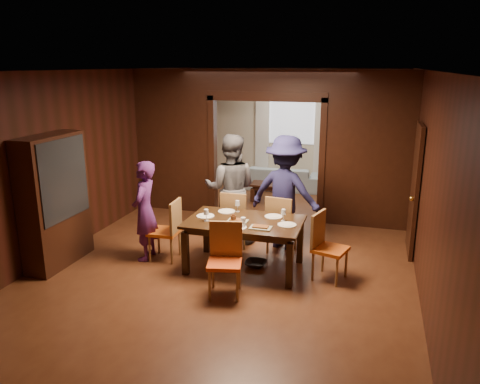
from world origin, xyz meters
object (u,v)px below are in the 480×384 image
(person_navy, at_px, (286,193))
(chair_far_l, at_px, (237,218))
(hutch, at_px, (55,201))
(chair_left, at_px, (164,230))
(chair_near, at_px, (225,261))
(dining_table, at_px, (244,245))
(sofa, at_px, (280,178))
(chair_right, at_px, (331,247))
(person_purple, at_px, (145,211))
(coffee_table, at_px, (268,192))
(chair_far_r, at_px, (282,223))
(person_grey, at_px, (231,189))

(person_navy, bearing_deg, chair_far_l, 25.59)
(hutch, bearing_deg, chair_far_l, 31.11)
(chair_left, height_order, chair_near, same)
(dining_table, distance_m, hutch, 2.93)
(sofa, relative_size, chair_right, 1.99)
(person_purple, xyz_separation_m, hutch, (-1.21, -0.54, 0.21))
(coffee_table, relative_size, chair_far_l, 0.82)
(person_purple, bearing_deg, chair_left, 94.78)
(chair_right, distance_m, chair_far_l, 1.86)
(person_purple, xyz_separation_m, chair_near, (1.57, -0.82, -0.30))
(chair_far_r, bearing_deg, person_grey, -6.94)
(chair_left, xyz_separation_m, hutch, (-1.50, -0.60, 0.52))
(sofa, distance_m, dining_table, 4.76)
(sofa, distance_m, hutch, 5.90)
(coffee_table, xyz_separation_m, chair_right, (1.74, -3.66, 0.28))
(chair_right, bearing_deg, chair_near, 140.67)
(sofa, relative_size, hutch, 0.96)
(person_navy, relative_size, coffee_table, 2.36)
(person_navy, distance_m, chair_near, 2.03)
(person_grey, distance_m, sofa, 3.75)
(chair_right, distance_m, chair_far_r, 1.18)
(chair_left, relative_size, hutch, 0.48)
(sofa, height_order, chair_left, chair_left)
(chair_far_l, relative_size, chair_near, 1.00)
(person_purple, relative_size, chair_left, 1.62)
(dining_table, distance_m, chair_far_l, 0.94)
(person_purple, height_order, chair_far_l, person_purple)
(coffee_table, bearing_deg, dining_table, -82.70)
(person_navy, relative_size, chair_far_r, 1.95)
(sofa, bearing_deg, chair_far_r, 100.38)
(coffee_table, bearing_deg, chair_far_r, -72.86)
(person_navy, xyz_separation_m, sofa, (-0.83, 3.70, -0.66))
(chair_right, distance_m, chair_near, 1.56)
(person_grey, bearing_deg, hutch, 26.82)
(coffee_table, bearing_deg, sofa, 87.73)
(person_navy, relative_size, sofa, 0.98)
(chair_right, bearing_deg, person_navy, 55.77)
(chair_far_r, xyz_separation_m, chair_near, (-0.43, -1.69, 0.00))
(sofa, height_order, chair_right, chair_right)
(chair_left, relative_size, chair_right, 1.00)
(chair_near, bearing_deg, person_purple, 139.95)
(person_navy, distance_m, chair_far_l, 0.93)
(person_navy, height_order, chair_near, person_navy)
(coffee_table, xyz_separation_m, hutch, (-2.33, -4.25, 0.80))
(person_purple, height_order, person_navy, person_navy)
(chair_left, bearing_deg, hutch, -71.28)
(dining_table, bearing_deg, coffee_table, 97.30)
(person_purple, relative_size, chair_right, 1.62)
(dining_table, height_order, chair_near, chair_near)
(person_navy, bearing_deg, person_grey, 11.59)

